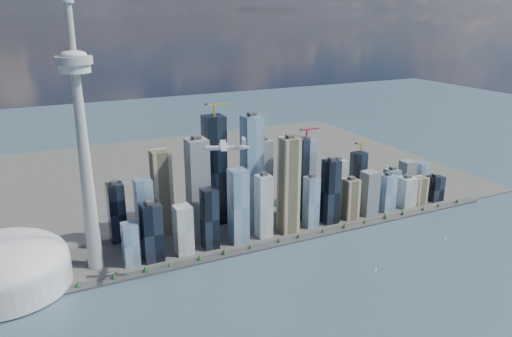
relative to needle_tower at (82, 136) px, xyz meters
name	(u,v)px	position (x,y,z in m)	size (l,w,h in m)	color
ground	(343,317)	(300.00, -310.00, -235.84)	(4000.00, 4000.00, 0.00)	#385363
seawall	(265,246)	(300.00, -60.00, -233.84)	(1100.00, 22.00, 4.00)	#383838
land	(188,178)	(300.00, 390.00, -234.34)	(1400.00, 900.00, 3.00)	#4C4C47
shoreline_trees	(265,243)	(300.00, -60.00, -227.06)	(960.53, 7.20, 8.80)	#3F2D1E
skyscraper_cluster	(272,189)	(359.62, 26.82, -157.52)	(736.00, 142.00, 252.77)	black
needle_tower	(82,136)	(0.00, 0.00, 0.00)	(56.00, 56.00, 550.50)	#A5A5A0
dome_stadium	(4,267)	(-140.00, -10.00, -196.40)	(200.00, 200.00, 86.00)	#BEBEBE
airplane	(226,147)	(182.19, -160.51, -1.16)	(68.70, 61.51, 17.31)	silver
sailboat_west	(376,269)	(430.63, -223.32, -233.02)	(6.33, 2.01, 8.77)	silver
sailboat_east	(446,238)	(631.48, -186.17, -233.16)	(6.02, 1.91, 8.34)	silver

